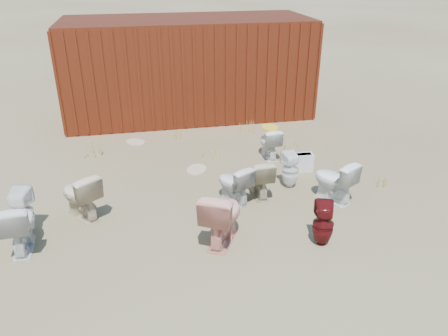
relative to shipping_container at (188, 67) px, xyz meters
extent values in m
plane|color=brown|center=(0.00, -5.20, -1.20)|extent=(100.00, 100.00, 0.00)
cube|color=#531B0D|center=(0.00, 0.00, 0.00)|extent=(6.00, 2.40, 2.40)
imported|color=silver|center=(-3.08, -5.49, -0.81)|extent=(0.47, 0.78, 0.77)
imported|color=#EE9989|center=(-0.28, -5.87, -0.77)|extent=(0.82, 0.96, 0.85)
imported|color=silver|center=(0.13, -4.79, -0.86)|extent=(0.64, 0.76, 0.68)
imported|color=#540E10|center=(1.10, -6.21, -0.87)|extent=(0.38, 0.38, 0.66)
imported|color=white|center=(1.78, -5.07, -0.83)|extent=(0.72, 0.84, 0.74)
imported|color=white|center=(-3.11, -5.12, -0.83)|extent=(0.40, 0.41, 0.75)
imported|color=beige|center=(-2.32, -4.78, -0.81)|extent=(0.79, 0.87, 0.77)
imported|color=#BEB18B|center=(0.60, -4.65, -0.85)|extent=(0.39, 0.68, 0.69)
imported|color=white|center=(1.23, -3.17, -0.88)|extent=(0.40, 0.65, 0.64)
imported|color=white|center=(1.23, -4.46, -0.87)|extent=(0.33, 0.34, 0.66)
ellipsoid|color=yellow|center=(1.23, -3.17, -0.54)|extent=(0.33, 0.41, 0.02)
cube|color=silver|center=(1.62, -3.90, -1.02)|extent=(0.51, 0.22, 0.35)
ellipsoid|color=tan|center=(-0.32, -3.48, -1.19)|extent=(0.54, 0.60, 0.02)
ellipsoid|color=tan|center=(-1.45, -1.84, -1.19)|extent=(0.58, 0.59, 0.02)
cone|color=#9D8E3E|center=(-2.32, -2.42, -1.03)|extent=(0.36, 0.36, 0.34)
cone|color=#9D8E3E|center=(0.04, -2.91, -1.06)|extent=(0.32, 0.32, 0.29)
cone|color=#9D8E3E|center=(1.86, -2.69, -1.06)|extent=(0.36, 0.36, 0.29)
cone|color=#9D8E3E|center=(-0.48, -1.73, -1.09)|extent=(0.30, 0.30, 0.22)
cone|color=#9D8E3E|center=(1.13, -1.70, -1.06)|extent=(0.34, 0.34, 0.29)
cone|color=#9D8E3E|center=(2.87, -4.70, -1.08)|extent=(0.28, 0.28, 0.23)
camera|label=1|loc=(-1.30, -11.03, 2.53)|focal=35.00mm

